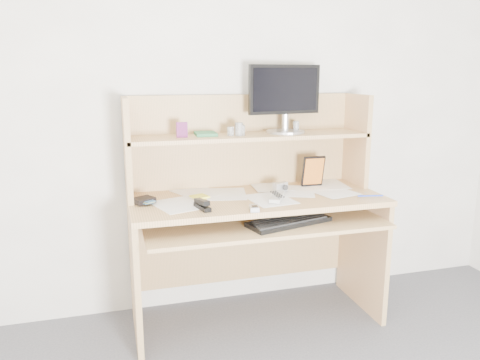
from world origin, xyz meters
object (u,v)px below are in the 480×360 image
object	(u,v)px
desk	(252,202)
monitor	(285,97)
tv_remote	(277,197)
game_case	(313,171)
keyboard	(289,221)

from	to	relation	value
desk	monitor	bearing A→B (deg)	23.70
tv_remote	game_case	size ratio (longest dim) A/B	1.07
desk	keyboard	size ratio (longest dim) A/B	2.91
desk	monitor	xyz separation A→B (m)	(0.23, 0.10, 0.59)
desk	monitor	size ratio (longest dim) A/B	3.10
tv_remote	monitor	xyz separation A→B (m)	(0.14, 0.27, 0.52)
keyboard	game_case	distance (m)	0.47
game_case	keyboard	bearing A→B (deg)	-128.92
desk	monitor	world-z (taller)	monitor
keyboard	tv_remote	distance (m)	0.16
monitor	keyboard	bearing A→B (deg)	-113.88
tv_remote	game_case	bearing A→B (deg)	62.89
game_case	monitor	bearing A→B (deg)	160.42
desk	tv_remote	bearing A→B (deg)	-63.58
keyboard	desk	bearing A→B (deg)	94.96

